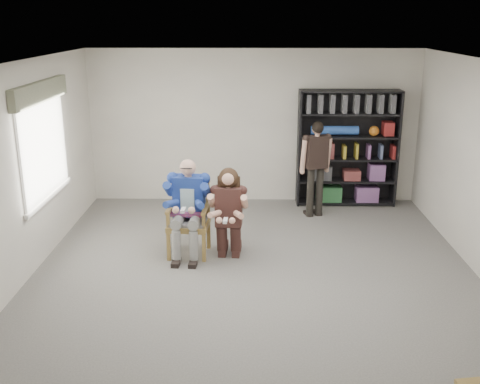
# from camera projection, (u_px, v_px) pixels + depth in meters

# --- Properties ---
(room_shell) EXTENTS (6.00, 7.00, 2.80)m
(room_shell) POSITION_uv_depth(u_px,v_px,m) (255.00, 180.00, 6.93)
(room_shell) COLOR beige
(room_shell) RESTS_ON ground
(floor) EXTENTS (6.00, 7.00, 0.01)m
(floor) POSITION_uv_depth(u_px,v_px,m) (254.00, 282.00, 7.35)
(floor) COLOR #5E5B58
(floor) RESTS_ON ground
(window_left) EXTENTS (0.16, 2.00, 1.75)m
(window_left) POSITION_uv_depth(u_px,v_px,m) (45.00, 143.00, 7.87)
(window_left) COLOR white
(window_left) RESTS_ON room_shell
(armchair) EXTENTS (0.68, 0.66, 1.10)m
(armchair) POSITION_uv_depth(u_px,v_px,m) (189.00, 219.00, 8.06)
(armchair) COLOR olive
(armchair) RESTS_ON floor
(seated_man) EXTENTS (0.67, 0.90, 1.43)m
(seated_man) POSITION_uv_depth(u_px,v_px,m) (188.00, 208.00, 8.01)
(seated_man) COLOR navy
(seated_man) RESTS_ON floor
(kneeling_woman) EXTENTS (0.61, 0.91, 1.31)m
(kneeling_woman) POSITION_uv_depth(u_px,v_px,m) (228.00, 215.00, 7.91)
(kneeling_woman) COLOR #37201E
(kneeling_woman) RESTS_ON floor
(bookshelf) EXTENTS (1.80, 0.38, 2.10)m
(bookshelf) POSITION_uv_depth(u_px,v_px,m) (347.00, 148.00, 10.14)
(bookshelf) COLOR black
(bookshelf) RESTS_ON floor
(standing_man) EXTENTS (0.58, 0.43, 1.66)m
(standing_man) POSITION_uv_depth(u_px,v_px,m) (316.00, 170.00, 9.57)
(standing_man) COLOR black
(standing_man) RESTS_ON floor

